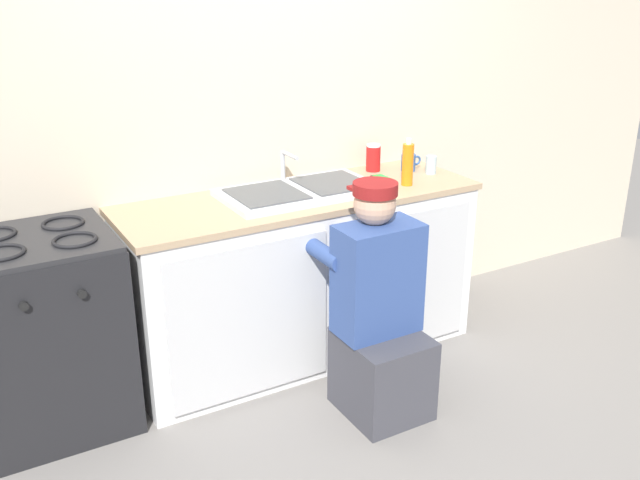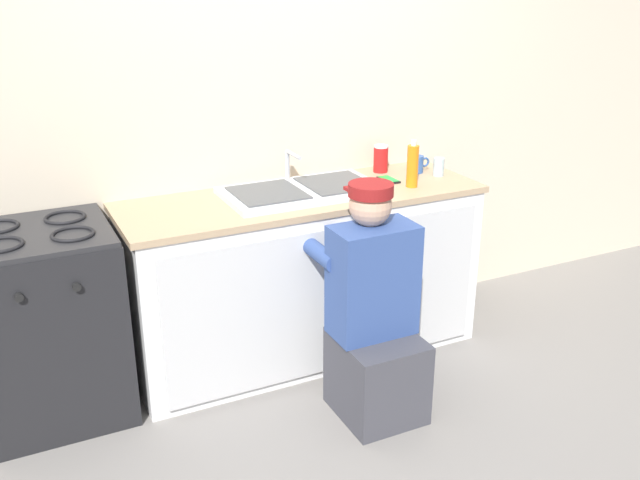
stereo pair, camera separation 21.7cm
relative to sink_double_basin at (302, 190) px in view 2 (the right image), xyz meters
The scene contains 12 objects.
ground_plane 0.97m from the sink_double_basin, 90.00° to the right, with size 12.00×12.00×0.00m, color gray.
back_wall 0.48m from the sink_double_basin, 90.00° to the left, with size 6.00×0.10×2.50m, color beige.
counter_cabinet 0.49m from the sink_double_basin, 90.00° to the right, with size 1.83×0.62×0.87m.
countertop 0.04m from the sink_double_basin, 90.00° to the right, with size 1.87×0.62×0.03m, color tan.
sink_double_basin is the anchor object (origin of this frame).
stove_range 1.36m from the sink_double_basin, behind, with size 0.63×0.62×0.92m.
plumber_person 0.79m from the sink_double_basin, 84.60° to the right, with size 0.42×0.61×1.10m.
water_glass 0.81m from the sink_double_basin, ahead, with size 0.06×0.06×0.10m.
coffee_mug 0.75m from the sink_double_basin, ahead, with size 0.13×0.08×0.09m.
soda_cup_red 0.60m from the sink_double_basin, 18.04° to the left, with size 0.08×0.08×0.15m.
soap_bottle_orange 0.59m from the sink_double_basin, 13.36° to the right, with size 0.06×0.06×0.25m.
cell_phone 0.52m from the sink_double_basin, ahead, with size 0.07×0.14×0.01m.
Camera 2 is at (-1.44, -2.84, 1.99)m, focal length 40.00 mm.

